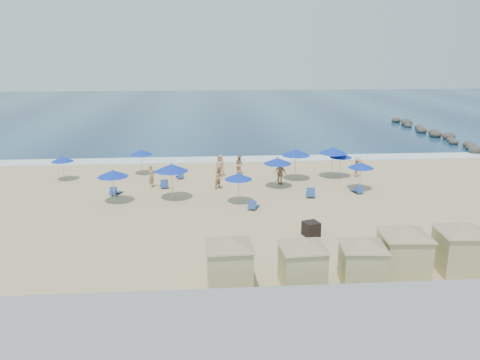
# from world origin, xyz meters

# --- Properties ---
(ground) EXTENTS (160.00, 160.00, 0.00)m
(ground) POSITION_xyz_m (0.00, 0.00, 0.00)
(ground) COLOR tan
(ground) RESTS_ON ground
(ocean) EXTENTS (160.00, 80.00, 0.06)m
(ocean) POSITION_xyz_m (0.00, 55.00, 0.03)
(ocean) COLOR #0E2B4F
(ocean) RESTS_ON ground
(surf_line) EXTENTS (160.00, 2.50, 0.08)m
(surf_line) POSITION_xyz_m (0.00, 15.50, 0.04)
(surf_line) COLOR white
(surf_line) RESTS_ON ground
(seawall) EXTENTS (160.00, 6.10, 1.22)m
(seawall) POSITION_xyz_m (0.00, -13.50, 0.65)
(seawall) COLOR gray
(seawall) RESTS_ON ground
(rock_jetty) EXTENTS (2.56, 26.66, 0.96)m
(rock_jetty) POSITION_xyz_m (24.01, 24.90, 0.36)
(rock_jetty) COLOR #302C28
(rock_jetty) RESTS_ON ground
(trash_bin) EXTENTS (1.06, 1.06, 0.84)m
(trash_bin) POSITION_xyz_m (1.72, -4.08, 0.42)
(trash_bin) COLOR black
(trash_bin) RESTS_ON ground
(cabana_0) EXTENTS (4.28, 4.28, 2.69)m
(cabana_0) POSITION_xyz_m (-3.30, -9.67, 1.54)
(cabana_0) COLOR #C6BE88
(cabana_0) RESTS_ON ground
(cabana_1) EXTENTS (4.10, 4.10, 2.58)m
(cabana_1) POSITION_xyz_m (-0.00, -9.88, 1.48)
(cabana_1) COLOR #C6BE88
(cabana_1) RESTS_ON ground
(cabana_2) EXTENTS (4.03, 4.03, 2.54)m
(cabana_2) POSITION_xyz_m (2.75, -9.92, 1.45)
(cabana_2) COLOR #C6BE88
(cabana_2) RESTS_ON ground
(cabana_3) EXTENTS (4.48, 4.48, 2.81)m
(cabana_3) POSITION_xyz_m (4.98, -9.22, 1.61)
(cabana_3) COLOR #C6BE88
(cabana_3) RESTS_ON ground
(cabana_4) EXTENTS (4.46, 4.46, 2.80)m
(cabana_4) POSITION_xyz_m (7.85, -9.04, 1.61)
(cabana_4) COLOR #C6BE88
(cabana_4) RESTS_ON ground
(umbrella_0) EXTENTS (1.81, 1.81, 2.06)m
(umbrella_0) POSITION_xyz_m (-15.94, 9.12, 1.78)
(umbrella_0) COLOR #A5A8AD
(umbrella_0) RESTS_ON ground
(umbrella_1) EXTENTS (2.16, 2.16, 2.46)m
(umbrella_1) POSITION_xyz_m (-10.71, 2.86, 2.13)
(umbrella_1) COLOR #A5A8AD
(umbrella_1) RESTS_ON ground
(umbrella_2) EXTENTS (1.98, 1.98, 2.25)m
(umbrella_2) POSITION_xyz_m (-9.76, 10.58, 1.95)
(umbrella_2) COLOR #A5A8AD
(umbrella_2) RESTS_ON ground
(umbrella_3) EXTENTS (2.40, 2.40, 2.73)m
(umbrella_3) POSITION_xyz_m (-6.69, 3.30, 2.36)
(umbrella_3) COLOR #A5A8AD
(umbrella_3) RESTS_ON ground
(umbrella_4) EXTENTS (1.97, 1.97, 2.25)m
(umbrella_4) POSITION_xyz_m (-2.05, 2.14, 1.95)
(umbrella_4) COLOR #A5A8AD
(umbrella_4) RESTS_ON ground
(umbrella_5) EXTENTS (2.36, 2.36, 2.68)m
(umbrella_5) POSITION_xyz_m (3.04, 7.82, 2.33)
(umbrella_5) COLOR #A5A8AD
(umbrella_5) RESTS_ON ground
(umbrella_6) EXTENTS (2.18, 2.18, 2.48)m
(umbrella_6) POSITION_xyz_m (1.22, 5.70, 2.15)
(umbrella_6) COLOR #A5A8AD
(umbrella_6) RESTS_ON ground
(umbrella_7) EXTENTS (1.91, 1.91, 2.18)m
(umbrella_7) POSITION_xyz_m (7.00, 8.49, 1.89)
(umbrella_7) COLOR #A5A8AD
(umbrella_7) RESTS_ON ground
(umbrella_8) EXTENTS (2.36, 2.36, 2.69)m
(umbrella_8) POSITION_xyz_m (6.24, 8.31, 2.33)
(umbrella_8) COLOR #A5A8AD
(umbrella_8) RESTS_ON ground
(umbrella_9) EXTENTS (1.97, 1.97, 2.25)m
(umbrella_9) POSITION_xyz_m (7.45, 4.65, 1.95)
(umbrella_9) COLOR #A5A8AD
(umbrella_9) RESTS_ON ground
(beach_chair_0) EXTENTS (0.88, 1.35, 0.69)m
(beach_chair_0) POSITION_xyz_m (-11.00, 4.74, 0.24)
(beach_chair_0) COLOR navy
(beach_chair_0) RESTS_ON ground
(beach_chair_1) EXTENTS (0.80, 1.40, 0.73)m
(beach_chair_1) POSITION_xyz_m (-7.55, 6.40, 0.25)
(beach_chair_1) COLOR navy
(beach_chair_1) RESTS_ON ground
(beach_chair_2) EXTENTS (0.78, 1.25, 0.64)m
(beach_chair_2) POSITION_xyz_m (-6.46, 9.03, 0.22)
(beach_chair_2) COLOR navy
(beach_chair_2) RESTS_ON ground
(beach_chair_3) EXTENTS (0.95, 1.36, 0.69)m
(beach_chair_3) POSITION_xyz_m (-1.14, 0.85, 0.24)
(beach_chair_3) COLOR navy
(beach_chair_3) RESTS_ON ground
(beach_chair_4) EXTENTS (0.88, 1.50, 0.77)m
(beach_chair_4) POSITION_xyz_m (3.32, 3.25, 0.27)
(beach_chair_4) COLOR navy
(beach_chair_4) RESTS_ON ground
(beach_chair_5) EXTENTS (0.76, 1.27, 0.66)m
(beach_chair_5) POSITION_xyz_m (7.05, 3.87, 0.23)
(beach_chair_5) COLOR navy
(beach_chair_5) RESTS_ON ground
(beachgoer_0) EXTENTS (0.57, 0.74, 1.80)m
(beachgoer_0) POSITION_xyz_m (-8.51, 6.58, 0.90)
(beachgoer_0) COLOR tan
(beachgoer_0) RESTS_ON ground
(beachgoer_1) EXTENTS (1.00, 1.02, 1.65)m
(beachgoer_1) POSITION_xyz_m (-1.41, 10.15, 0.83)
(beachgoer_1) COLOR tan
(beachgoer_1) RESTS_ON ground
(beachgoer_2) EXTENTS (1.11, 1.06, 1.85)m
(beachgoer_2) POSITION_xyz_m (1.61, 6.56, 0.93)
(beachgoer_2) COLOR tan
(beachgoer_2) RESTS_ON ground
(beachgoer_3) EXTENTS (0.86, 1.21, 1.70)m
(beachgoer_3) POSITION_xyz_m (8.41, 8.33, 0.85)
(beachgoer_3) COLOR tan
(beachgoer_3) RESTS_ON ground
(beachgoer_4) EXTENTS (1.07, 0.96, 1.83)m
(beachgoer_4) POSITION_xyz_m (-3.07, 9.60, 0.92)
(beachgoer_4) COLOR tan
(beachgoer_4) RESTS_ON ground
(beachgoer_5) EXTENTS (1.07, 1.06, 1.75)m
(beachgoer_5) POSITION_xyz_m (-3.24, 5.82, 0.88)
(beachgoer_5) COLOR tan
(beachgoer_5) RESTS_ON ground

